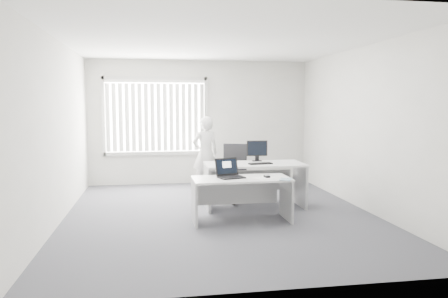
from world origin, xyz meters
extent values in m
plane|color=#52525A|center=(0.00, 0.00, 0.00)|extent=(6.00, 6.00, 0.00)
cube|color=silver|center=(0.00, 3.00, 1.40)|extent=(5.00, 0.02, 2.80)
cube|color=silver|center=(0.00, -3.00, 1.40)|extent=(5.00, 0.02, 2.80)
cube|color=silver|center=(-2.50, 0.00, 1.40)|extent=(0.02, 6.00, 2.80)
cube|color=silver|center=(2.50, 0.00, 1.40)|extent=(0.02, 6.00, 2.80)
cube|color=white|center=(0.00, 0.00, 2.80)|extent=(5.00, 6.00, 0.02)
cube|color=#B5B5B1|center=(-1.00, 2.96, 1.55)|extent=(2.32, 0.06, 1.76)
cube|color=silver|center=(0.26, -0.45, 0.67)|extent=(1.50, 0.71, 0.03)
cube|color=#9B9C9E|center=(-0.47, -0.46, 0.33)|extent=(0.04, 0.64, 0.65)
cube|color=#9B9C9E|center=(0.99, -0.45, 0.33)|extent=(0.04, 0.64, 0.65)
cube|color=silver|center=(0.68, 0.42, 0.77)|extent=(1.72, 0.82, 0.03)
cube|color=#9B9C9E|center=(-0.16, 0.43, 0.38)|extent=(0.05, 0.74, 0.75)
cube|color=#9B9C9E|center=(1.51, 0.41, 0.38)|extent=(0.05, 0.74, 0.75)
cylinder|color=black|center=(0.38, 0.91, 0.04)|extent=(0.80, 0.80, 0.08)
cylinder|color=black|center=(0.38, 0.91, 0.23)|extent=(0.07, 0.07, 0.47)
cube|color=black|center=(0.38, 0.91, 0.47)|extent=(0.61, 0.61, 0.07)
cube|color=black|center=(0.46, 1.11, 0.79)|extent=(0.43, 0.24, 0.56)
imported|color=silver|center=(0.01, 2.08, 0.78)|extent=(0.64, 0.50, 1.56)
cube|color=white|center=(0.60, -0.51, 0.68)|extent=(0.37, 0.34, 0.00)
cube|color=silver|center=(0.88, -0.72, 0.69)|extent=(0.24, 0.27, 0.01)
cube|color=black|center=(0.75, 0.30, 0.79)|extent=(0.43, 0.20, 0.02)
camera|label=1|loc=(-1.09, -6.96, 1.81)|focal=35.00mm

